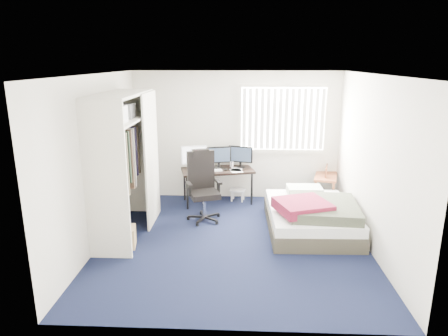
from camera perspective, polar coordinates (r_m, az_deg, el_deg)
ground at (r=6.23m, az=1.29°, el=-10.40°), size 4.20×4.20×0.00m
room_shell at (r=5.75m, az=1.38°, el=3.32°), size 4.20×4.20×4.20m
window_assembly at (r=7.78m, az=8.42°, el=6.94°), size 1.72×0.09×1.32m
closet at (r=6.30m, az=-13.96°, el=2.45°), size 0.64×1.84×2.22m
desk at (r=7.65m, az=-0.94°, el=0.17°), size 1.46×0.93×1.13m
office_chair at (r=6.92m, az=-3.02°, el=-3.60°), size 0.73×0.73×1.21m
footstool at (r=7.88m, az=1.96°, el=-3.43°), size 0.32×0.27×0.23m
nightstand at (r=7.96m, az=14.34°, el=-1.40°), size 0.59×0.88×0.73m
bed at (r=6.66m, az=12.40°, el=-6.57°), size 1.41×1.84×0.61m
pine_box at (r=6.19m, az=-14.45°, el=-9.56°), size 0.45×0.37×0.30m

